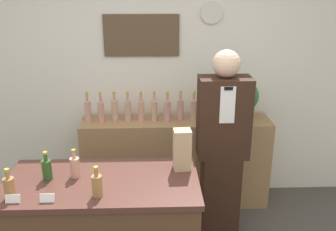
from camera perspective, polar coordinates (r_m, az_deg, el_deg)
name	(u,v)px	position (r m, az deg, el deg)	size (l,w,h in m)	color
back_wall	(155,74)	(3.88, -1.96, 6.40)	(5.20, 0.09, 2.70)	silver
back_shelf	(176,162)	(3.95, 1.24, -7.09)	(1.91, 0.39, 0.93)	#9E754C
shopkeeper	(222,149)	(3.32, 8.28, -5.04)	(0.44, 0.27, 1.73)	#331E14
potted_plant	(243,97)	(3.78, 11.33, 2.72)	(0.31, 0.31, 0.41)	#B27047
paper_bag	(183,150)	(2.70, 2.23, -5.22)	(0.13, 0.12, 0.30)	tan
price_card_left	(13,199)	(2.55, -22.53, -11.64)	(0.09, 0.02, 0.06)	white
price_card_right	(48,198)	(2.48, -17.88, -11.89)	(0.09, 0.02, 0.06)	white
counter_bottle_0	(10,187)	(2.58, -22.96, -10.05)	(0.07, 0.07, 0.21)	#A26C3D
counter_bottle_1	(47,169)	(2.72, -17.92, -7.76)	(0.07, 0.07, 0.21)	#2A501F
counter_bottle_2	(75,167)	(2.70, -13.94, -7.56)	(0.07, 0.07, 0.21)	tan
counter_bottle_3	(97,185)	(2.45, -10.70, -10.36)	(0.07, 0.07, 0.21)	olive
shelf_bottle_0	(88,111)	(3.78, -12.07, 0.67)	(0.06, 0.06, 0.30)	tan
shelf_bottle_1	(101,111)	(3.75, -10.12, 0.66)	(0.06, 0.06, 0.30)	tan
shelf_bottle_2	(115,110)	(3.76, -8.07, 0.85)	(0.06, 0.06, 0.30)	tan
shelf_bottle_3	(128,110)	(3.74, -6.09, 0.82)	(0.06, 0.06, 0.30)	tan
shelf_bottle_4	(141,110)	(3.74, -4.08, 0.85)	(0.06, 0.06, 0.30)	tan
shelf_bottle_5	(155,110)	(3.74, -2.07, 0.90)	(0.06, 0.06, 0.30)	tan
shelf_bottle_6	(168,110)	(3.72, -0.04, 0.80)	(0.06, 0.06, 0.30)	tan
shelf_bottle_7	(181,109)	(3.75, 1.95, 0.97)	(0.06, 0.06, 0.30)	tan
shelf_bottle_8	(194,109)	(3.75, 3.96, 0.93)	(0.06, 0.06, 0.30)	tan
shelf_bottle_9	(207,109)	(3.78, 5.92, 1.01)	(0.06, 0.06, 0.30)	tan
shelf_bottle_10	(220,110)	(3.77, 7.95, 0.89)	(0.06, 0.06, 0.30)	tan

